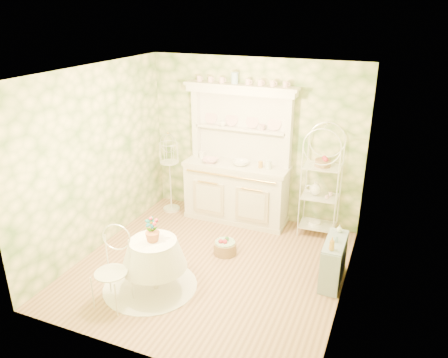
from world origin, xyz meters
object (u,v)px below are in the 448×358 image
at_px(bakers_rack, 321,183).
at_px(cafe_chair, 111,276).
at_px(kitchen_dresser, 237,156).
at_px(floor_basket, 225,246).
at_px(side_shelf, 334,261).
at_px(birdcage_stand, 170,175).
at_px(round_table, 155,265).

height_order(bakers_rack, cafe_chair, bakers_rack).
relative_size(kitchen_dresser, floor_basket, 6.37).
relative_size(side_shelf, birdcage_stand, 0.54).
bearing_deg(birdcage_stand, round_table, -66.02).
height_order(cafe_chair, birdcage_stand, birdcage_stand).
xyz_separation_m(bakers_rack, round_table, (-1.64, -2.29, -0.53)).
height_order(round_table, cafe_chair, cafe_chair).
distance_m(side_shelf, cafe_chair, 2.85).
bearing_deg(birdcage_stand, side_shelf, -19.98).
bearing_deg(birdcage_stand, kitchen_dresser, 5.00).
distance_m(bakers_rack, birdcage_stand, 2.61).
height_order(side_shelf, floor_basket, side_shelf).
bearing_deg(round_table, birdcage_stand, 113.98).
height_order(bakers_rack, side_shelf, bakers_rack).
bearing_deg(bakers_rack, floor_basket, -137.75).
bearing_deg(side_shelf, floor_basket, -178.27).
bearing_deg(kitchen_dresser, side_shelf, -33.36).
bearing_deg(side_shelf, cafe_chair, -142.54).
relative_size(bakers_rack, floor_basket, 4.91).
xyz_separation_m(cafe_chair, birdcage_stand, (-0.64, 2.63, 0.27)).
xyz_separation_m(bakers_rack, birdcage_stand, (-2.60, -0.13, -0.21)).
distance_m(side_shelf, round_table, 2.34).
relative_size(bakers_rack, cafe_chair, 2.22).
height_order(kitchen_dresser, floor_basket, kitchen_dresser).
relative_size(bakers_rack, round_table, 2.48).
bearing_deg(round_table, cafe_chair, -124.18).
bearing_deg(cafe_chair, floor_basket, 47.73).
distance_m(kitchen_dresser, floor_basket, 1.54).
height_order(birdcage_stand, floor_basket, birdcage_stand).
xyz_separation_m(round_table, birdcage_stand, (-0.96, 2.16, 0.32)).
distance_m(round_table, floor_basket, 1.27).
distance_m(bakers_rack, floor_basket, 1.79).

